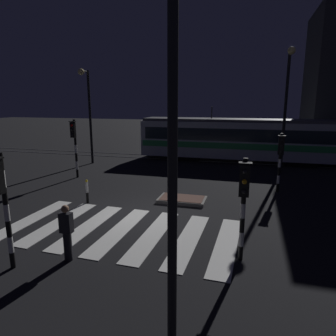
{
  "coord_description": "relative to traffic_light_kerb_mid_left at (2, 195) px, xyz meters",
  "views": [
    {
      "loc": [
        4.42,
        -11.23,
        4.63
      ],
      "look_at": [
        0.59,
        2.74,
        1.4
      ],
      "focal_mm": 32.66,
      "sensor_mm": 36.0,
      "label": 1
    }
  ],
  "objects": [
    {
      "name": "traffic_light_corner_near_right",
      "position": [
        6.17,
        2.16,
        -0.15
      ],
      "size": [
        0.36,
        0.42,
        3.07
      ],
      "color": "black",
      "rests_on": "ground"
    },
    {
      "name": "rail_near",
      "position": [
        1.87,
        16.75,
        -2.16
      ],
      "size": [
        80.0,
        0.12,
        0.03
      ],
      "primitive_type": "cube",
      "color": "#59595E",
      "rests_on": "ground"
    },
    {
      "name": "traffic_island",
      "position": [
        3.33,
        7.01,
        -2.09
      ],
      "size": [
        2.19,
        1.27,
        0.18
      ],
      "color": "slate",
      "rests_on": "ground"
    },
    {
      "name": "traffic_light_corner_far_right",
      "position": [
        7.74,
        9.75,
        -0.19
      ],
      "size": [
        0.36,
        0.42,
        3.01
      ],
      "color": "black",
      "rests_on": "ground"
    },
    {
      "name": "street_lamp_near_kerb",
      "position": [
        5.0,
        -1.52,
        2.84
      ],
      "size": [
        0.44,
        1.21,
        8.03
      ],
      "color": "black",
      "rests_on": "ground"
    },
    {
      "name": "traffic_light_corner_far_left",
      "position": [
        -3.87,
        9.67,
        0.15
      ],
      "size": [
        0.36,
        0.42,
        3.51
      ],
      "color": "black",
      "rests_on": "ground"
    },
    {
      "name": "traffic_light_kerb_mid_left",
      "position": [
        0.0,
        0.0,
        0.0
      ],
      "size": [
        0.36,
        0.42,
        3.29
      ],
      "color": "black",
      "rests_on": "ground"
    },
    {
      "name": "tram",
      "position": [
        5.54,
        17.46,
        -0.43
      ],
      "size": [
        15.47,
        2.58,
        4.15
      ],
      "color": "silver",
      "rests_on": "ground"
    },
    {
      "name": "street_lamp_trackside_right",
      "position": [
        8.22,
        14.08,
        2.62
      ],
      "size": [
        0.44,
        1.21,
        7.62
      ],
      "color": "black",
      "rests_on": "ground"
    },
    {
      "name": "pedestrian_waiting_at_kerb",
      "position": [
        1.28,
        0.88,
        -1.3
      ],
      "size": [
        0.36,
        0.24,
        1.71
      ],
      "color": "black",
      "rests_on": "ground"
    },
    {
      "name": "street_lamp_trackside_left",
      "position": [
        -5.13,
        13.64,
        2.13
      ],
      "size": [
        0.44,
        1.21,
        6.72
      ],
      "color": "black",
      "rests_on": "ground"
    },
    {
      "name": "ground_plane",
      "position": [
        1.87,
        4.95,
        -2.17
      ],
      "size": [
        120.0,
        120.0,
        0.0
      ],
      "primitive_type": "plane",
      "color": "black"
    },
    {
      "name": "crosswalk_zebra",
      "position": [
        1.87,
        3.2,
        -2.16
      ],
      "size": [
        8.47,
        4.57,
        0.02
      ],
      "color": "silver",
      "rests_on": "ground"
    },
    {
      "name": "bollard_island_edge",
      "position": [
        -0.82,
        5.64,
        -1.61
      ],
      "size": [
        0.12,
        0.12,
        1.11
      ],
      "color": "black",
      "rests_on": "ground"
    },
    {
      "name": "rail_far",
      "position": [
        1.87,
        18.19,
        -2.16
      ],
      "size": [
        80.0,
        0.12,
        0.03
      ],
      "primitive_type": "cube",
      "color": "#59595E",
      "rests_on": "ground"
    }
  ]
}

